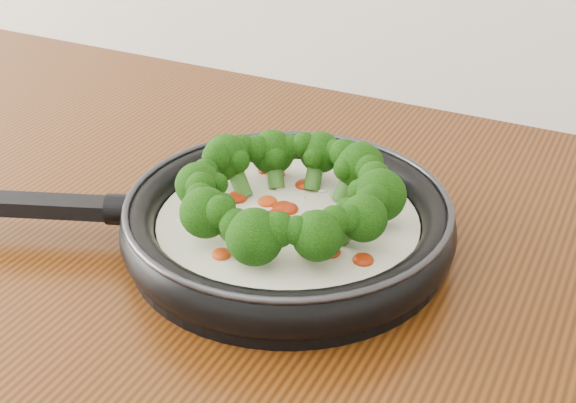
% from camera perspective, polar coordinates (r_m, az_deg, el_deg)
% --- Properties ---
extents(skillet, '(0.51, 0.40, 0.09)m').
position_cam_1_polar(skillet, '(0.71, -0.17, -1.18)').
color(skillet, black).
rests_on(skillet, counter).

